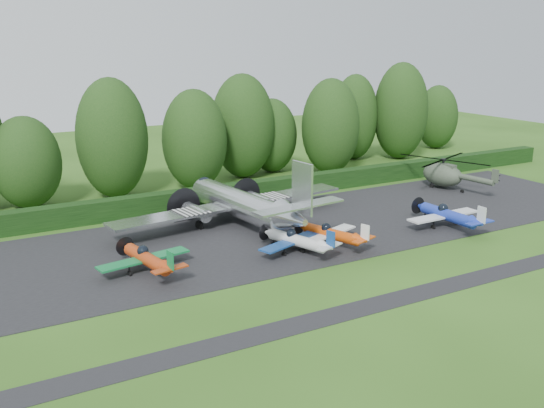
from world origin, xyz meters
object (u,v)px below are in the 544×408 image
light_plane_red (147,259)px  helicopter (443,173)px  transport_plane (241,204)px  light_plane_blue (448,215)px  sign_board (464,162)px  light_plane_white (297,240)px  light_plane_orange (331,234)px

light_plane_red → helicopter: (37.27, 8.60, 0.71)m
helicopter → transport_plane: bearing=-168.9°
light_plane_blue → sign_board: size_ratio=2.57×
light_plane_white → sign_board: size_ratio=2.28×
light_plane_red → light_plane_blue: 27.11m
light_plane_white → light_plane_orange: (3.36, 0.06, -0.02)m
light_plane_blue → sign_board: 25.51m
light_plane_blue → light_plane_white: bearing=177.8°
transport_plane → sign_board: size_ratio=7.69×
helicopter → sign_board: 10.58m
light_plane_white → light_plane_blue: light_plane_blue is taller
helicopter → sign_board: helicopter is taller
light_plane_red → helicopter: bearing=23.0°
transport_plane → light_plane_red: transport_plane is taller
transport_plane → light_plane_blue: transport_plane is taller
light_plane_orange → helicopter: helicopter is taller
light_plane_orange → sign_board: light_plane_orange is taller
transport_plane → sign_board: bearing=18.8°
light_plane_blue → transport_plane: bearing=151.1°
light_plane_white → sign_board: (34.60, 15.73, 0.10)m
light_plane_orange → sign_board: bearing=45.9°
helicopter → light_plane_blue: bearing=-125.5°
light_plane_blue → helicopter: size_ratio=0.64×
light_plane_white → helicopter: (25.57, 10.24, 0.76)m
light_plane_white → light_plane_orange: size_ratio=1.01×
light_plane_orange → light_plane_blue: light_plane_blue is taller
transport_plane → light_plane_red: bearing=-141.2°
light_plane_red → light_plane_white: (11.70, -1.65, -0.05)m
helicopter → light_plane_white: bearing=-151.1°
light_plane_orange → light_plane_white: bearing=-159.7°
helicopter → light_plane_red: bearing=-159.9°
light_plane_blue → sign_board: light_plane_blue is taller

